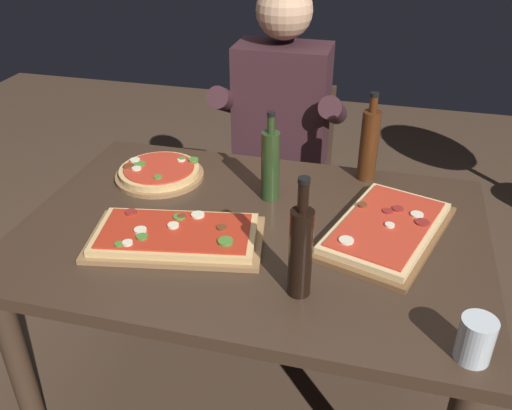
% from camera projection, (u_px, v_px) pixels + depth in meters
% --- Properties ---
extents(ground_plane, '(6.40, 6.40, 0.00)m').
position_uv_depth(ground_plane, '(253.00, 393.00, 2.07)').
color(ground_plane, '#4C3828').
extents(dining_table, '(1.40, 0.96, 0.74)m').
position_uv_depth(dining_table, '(252.00, 253.00, 1.74)').
color(dining_table, '#3D2B1E').
rests_on(dining_table, ground_plane).
extents(pizza_rectangular_front, '(0.54, 0.35, 0.05)m').
position_uv_depth(pizza_rectangular_front, '(176.00, 236.00, 1.61)').
color(pizza_rectangular_front, olive).
rests_on(pizza_rectangular_front, dining_table).
extents(pizza_rectangular_left, '(0.42, 0.55, 0.05)m').
position_uv_depth(pizza_rectangular_left, '(386.00, 229.00, 1.65)').
color(pizza_rectangular_left, brown).
rests_on(pizza_rectangular_left, dining_table).
extents(pizza_round_far, '(0.31, 0.31, 0.05)m').
position_uv_depth(pizza_round_far, '(159.00, 173.00, 1.96)').
color(pizza_round_far, olive).
rests_on(pizza_round_far, dining_table).
extents(wine_bottle_dark, '(0.06, 0.06, 0.31)m').
position_uv_depth(wine_bottle_dark, '(369.00, 144.00, 1.90)').
color(wine_bottle_dark, '#47230F').
rests_on(wine_bottle_dark, dining_table).
extents(oil_bottle_amber, '(0.06, 0.06, 0.30)m').
position_uv_depth(oil_bottle_amber, '(270.00, 164.00, 1.78)').
color(oil_bottle_amber, '#233819').
rests_on(oil_bottle_amber, dining_table).
extents(vinegar_bottle_green, '(0.06, 0.06, 0.33)m').
position_uv_depth(vinegar_bottle_green, '(301.00, 250.00, 1.36)').
color(vinegar_bottle_green, black).
rests_on(vinegar_bottle_green, dining_table).
extents(tumbler_near_camera, '(0.08, 0.08, 0.11)m').
position_uv_depth(tumbler_near_camera, '(476.00, 340.00, 1.21)').
color(tumbler_near_camera, silver).
rests_on(tumbler_near_camera, dining_table).
extents(diner_chair, '(0.44, 0.44, 0.87)m').
position_uv_depth(diner_chair, '(284.00, 173.00, 2.55)').
color(diner_chair, '#3D2B1E').
rests_on(diner_chair, ground_plane).
extents(seated_diner, '(0.53, 0.41, 1.33)m').
position_uv_depth(seated_diner, '(279.00, 131.00, 2.32)').
color(seated_diner, '#23232D').
rests_on(seated_diner, ground_plane).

